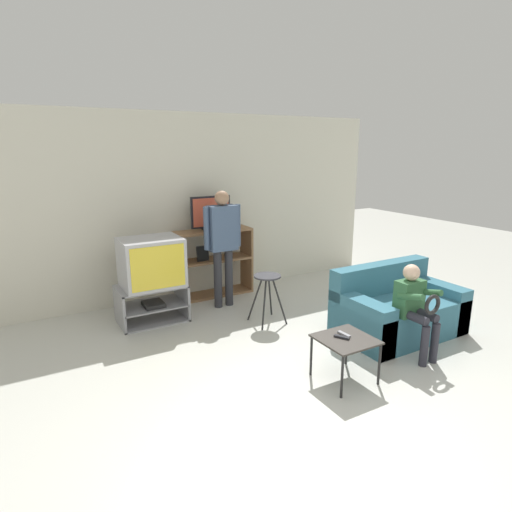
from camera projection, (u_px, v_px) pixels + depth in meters
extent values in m
plane|color=beige|center=(346.00, 419.00, 3.46)|extent=(18.00, 18.00, 0.00)
cube|color=silver|center=(185.00, 207.00, 6.10)|extent=(6.40, 0.06, 2.60)
cube|color=#939399|center=(153.00, 320.00, 5.41)|extent=(0.83, 0.54, 0.02)
cube|color=#939399|center=(152.00, 305.00, 5.36)|extent=(0.79, 0.54, 0.02)
cube|color=#939399|center=(151.00, 286.00, 5.30)|extent=(0.83, 0.54, 0.02)
cube|color=#939399|center=(120.00, 309.00, 5.16)|extent=(0.03, 0.54, 0.46)
cube|color=#939399|center=(182.00, 298.00, 5.54)|extent=(0.03, 0.54, 0.46)
cube|color=black|center=(153.00, 304.00, 5.29)|extent=(0.24, 0.28, 0.05)
cube|color=#B2B2B7|center=(151.00, 262.00, 5.23)|extent=(0.72, 0.57, 0.60)
cube|color=yellow|center=(158.00, 268.00, 4.99)|extent=(0.64, 0.01, 0.52)
cube|color=#8E6642|center=(178.00, 268.00, 5.98)|extent=(0.03, 0.36, 0.98)
cube|color=#8E6642|center=(247.00, 258.00, 6.50)|extent=(0.03, 0.36, 0.98)
cube|color=#8E6642|center=(215.00, 293.00, 6.36)|extent=(1.06, 0.36, 0.03)
cube|color=#8E6642|center=(214.00, 259.00, 6.23)|extent=(1.06, 0.36, 0.03)
cube|color=#8E6642|center=(213.00, 231.00, 6.12)|extent=(1.06, 0.36, 0.03)
cube|color=black|center=(203.00, 253.00, 6.06)|extent=(0.18, 0.04, 0.22)
cube|color=black|center=(211.00, 229.00, 6.08)|extent=(0.21, 0.20, 0.04)
cube|color=black|center=(211.00, 212.00, 6.02)|extent=(0.59, 0.04, 0.45)
cube|color=#D8593F|center=(211.00, 212.00, 6.01)|extent=(0.54, 0.01, 0.40)
cylinder|color=black|center=(264.00, 304.00, 5.15)|extent=(0.16, 0.16, 0.60)
cylinder|color=black|center=(279.00, 301.00, 5.25)|extent=(0.16, 0.16, 0.60)
cylinder|color=black|center=(255.00, 299.00, 5.33)|extent=(0.16, 0.16, 0.60)
cylinder|color=black|center=(270.00, 296.00, 5.44)|extent=(0.16, 0.16, 0.60)
cylinder|color=#333338|center=(267.00, 276.00, 5.22)|extent=(0.33, 0.33, 0.02)
cube|color=#38332D|center=(346.00, 339.00, 3.94)|extent=(0.49, 0.49, 0.02)
cylinder|color=black|center=(342.00, 377.00, 3.70)|extent=(0.02, 0.02, 0.40)
cylinder|color=black|center=(379.00, 364.00, 3.91)|extent=(0.02, 0.02, 0.40)
cylinder|color=black|center=(311.00, 356.00, 4.07)|extent=(0.02, 0.02, 0.40)
cylinder|color=black|center=(347.00, 345.00, 4.28)|extent=(0.02, 0.02, 0.40)
cube|color=#232328|center=(342.00, 337.00, 3.94)|extent=(0.10, 0.14, 0.02)
cube|color=gray|center=(344.00, 334.00, 4.00)|extent=(0.05, 0.15, 0.02)
cube|color=teal|center=(399.00, 317.00, 4.98)|extent=(1.43, 0.85, 0.42)
cube|color=teal|center=(381.00, 278.00, 5.16)|extent=(1.43, 0.20, 0.36)
cube|color=teal|center=(360.00, 322.00, 4.68)|extent=(0.22, 0.85, 0.54)
cube|color=teal|center=(434.00, 303.00, 5.26)|extent=(0.22, 0.85, 0.54)
cylinder|color=#2D2D33|center=(218.00, 279.00, 5.78)|extent=(0.11, 0.11, 0.79)
cylinder|color=#2D2D33|center=(229.00, 277.00, 5.86)|extent=(0.11, 0.11, 0.79)
cube|color=#475B7A|center=(222.00, 228.00, 5.65)|extent=(0.38, 0.20, 0.60)
cylinder|color=#475B7A|center=(207.00, 228.00, 5.53)|extent=(0.08, 0.08, 0.57)
cylinder|color=#475B7A|center=(238.00, 225.00, 5.75)|extent=(0.08, 0.08, 0.57)
sphere|color=#A37A5B|center=(222.00, 198.00, 5.55)|extent=(0.19, 0.19, 0.19)
cylinder|color=#2D2D38|center=(424.00, 346.00, 4.24)|extent=(0.08, 0.08, 0.42)
cylinder|color=#2D2D38|center=(434.00, 343.00, 4.32)|extent=(0.08, 0.08, 0.42)
cylinder|color=#2D2D38|center=(415.00, 317.00, 4.31)|extent=(0.09, 0.30, 0.09)
cylinder|color=#2D2D38|center=(425.00, 314.00, 4.38)|extent=(0.09, 0.30, 0.09)
cube|color=#33663D|center=(409.00, 298.00, 4.43)|extent=(0.30, 0.17, 0.38)
cylinder|color=#33663D|center=(411.00, 297.00, 4.24)|extent=(0.06, 0.31, 0.14)
cylinder|color=#33663D|center=(429.00, 292.00, 4.37)|extent=(0.06, 0.31, 0.14)
sphere|color=beige|center=(412.00, 272.00, 4.36)|extent=(0.17, 0.17, 0.17)
torus|color=black|center=(432.00, 305.00, 4.19)|extent=(0.21, 0.04, 0.21)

